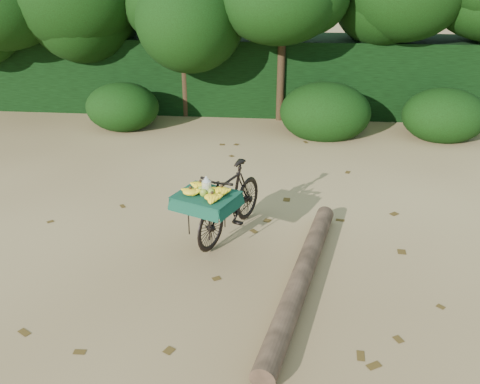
# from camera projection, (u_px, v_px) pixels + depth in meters

# --- Properties ---
(ground) EXTENTS (80.00, 80.00, 0.00)m
(ground) POSITION_uv_depth(u_px,v_px,m) (235.00, 224.00, 7.43)
(ground) COLOR tan
(ground) RESTS_ON ground
(vendor_bicycle) EXTENTS (1.24, 1.84, 1.02)m
(vendor_bicycle) POSITION_uv_depth(u_px,v_px,m) (229.00, 201.00, 6.95)
(vendor_bicycle) COLOR black
(vendor_bicycle) RESTS_ON ground
(fallen_log) EXTENTS (0.98, 3.37, 0.25)m
(fallen_log) POSITION_uv_depth(u_px,v_px,m) (301.00, 277.00, 5.98)
(fallen_log) COLOR brown
(fallen_log) RESTS_ON ground
(hedge_backdrop) EXTENTS (26.00, 1.80, 1.80)m
(hedge_backdrop) POSITION_uv_depth(u_px,v_px,m) (262.00, 74.00, 12.74)
(hedge_backdrop) COLOR black
(hedge_backdrop) RESTS_ON ground
(tree_row) EXTENTS (14.50, 2.00, 4.00)m
(tree_row) POSITION_uv_depth(u_px,v_px,m) (232.00, 32.00, 11.62)
(tree_row) COLOR black
(tree_row) RESTS_ON ground
(bush_clumps) EXTENTS (8.80, 1.70, 0.90)m
(bush_clumps) POSITION_uv_depth(u_px,v_px,m) (279.00, 114.00, 11.08)
(bush_clumps) COLOR black
(bush_clumps) RESTS_ON ground
(leaf_litter) EXTENTS (7.00, 7.30, 0.01)m
(leaf_litter) POSITION_uv_depth(u_px,v_px,m) (240.00, 204.00, 8.01)
(leaf_litter) COLOR #4A3513
(leaf_litter) RESTS_ON ground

